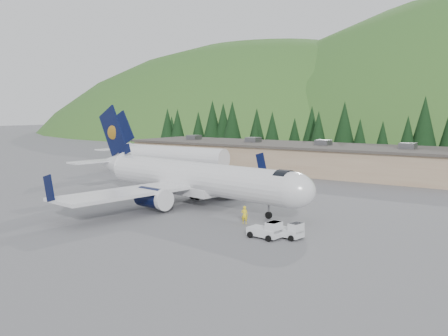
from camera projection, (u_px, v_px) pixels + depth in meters
ground at (196, 205)px, 60.65m from camera, size 600.00×600.00×0.00m
airliner at (190, 178)px, 61.00m from camera, size 36.92×34.77×12.25m
second_airliner at (162, 154)px, 92.31m from camera, size 27.50×11.00×10.05m
baggage_tug_a at (267, 231)px, 44.97m from camera, size 3.20×2.11×1.63m
baggage_tug_b at (290, 231)px, 45.02m from camera, size 3.00×2.02×1.51m
terminal_building at (298, 157)px, 94.24m from camera, size 71.00×17.00×6.10m
ramp_worker at (245, 215)px, 50.71m from camera, size 0.78×0.62×1.87m
tree_line at (344, 129)px, 111.36m from camera, size 113.66×17.44×13.80m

